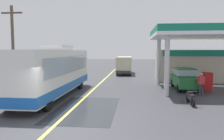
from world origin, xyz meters
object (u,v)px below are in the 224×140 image
(car_at_pump, at_px, (184,77))
(motorcycle_parked_forecourt, at_px, (190,97))
(coach_bus_main, at_px, (54,72))
(minibus_opposing_lane, at_px, (124,64))
(pedestrian_near_pump, at_px, (201,83))

(car_at_pump, bearing_deg, motorcycle_parked_forecourt, -98.83)
(coach_bus_main, relative_size, motorcycle_parked_forecourt, 6.13)
(car_at_pump, bearing_deg, minibus_opposing_lane, 115.54)
(motorcycle_parked_forecourt, bearing_deg, coach_bus_main, 170.37)
(coach_bus_main, bearing_deg, minibus_opposing_lane, 74.66)
(pedestrian_near_pump, bearing_deg, car_at_pump, 103.85)
(minibus_opposing_lane, height_order, pedestrian_near_pump, minibus_opposing_lane)
(coach_bus_main, xyz_separation_m, motorcycle_parked_forecourt, (9.21, -1.56, -1.28))
(pedestrian_near_pump, bearing_deg, coach_bus_main, -172.58)
(coach_bus_main, bearing_deg, car_at_pump, 21.55)
(minibus_opposing_lane, bearing_deg, pedestrian_near_pump, -66.41)
(coach_bus_main, relative_size, car_at_pump, 2.63)
(motorcycle_parked_forecourt, bearing_deg, pedestrian_near_pump, 63.14)
(pedestrian_near_pump, bearing_deg, motorcycle_parked_forecourt, -116.86)
(car_at_pump, bearing_deg, coach_bus_main, -158.45)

